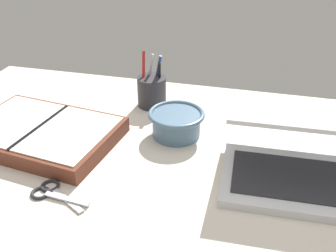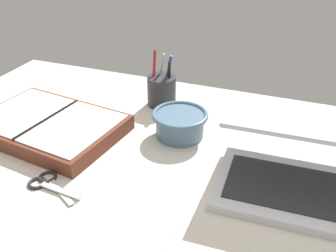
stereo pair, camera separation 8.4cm
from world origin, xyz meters
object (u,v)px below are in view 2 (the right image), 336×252
scissors (47,183)px  bowl (180,123)px  laptop (309,173)px  planner (49,126)px  pen_cup (162,90)px

scissors → bowl: bearing=72.5°
laptop → planner: size_ratio=0.94×
laptop → pen_cup: same height
laptop → pen_cup: size_ratio=2.32×
bowl → planner: bowl is taller
pen_cup → bowl: bearing=-53.6°
pen_cup → planner: (-20.70, -24.49, -2.49)cm
laptop → pen_cup: (-41.02, 25.05, -0.05)cm
pen_cup → scissors: 42.95cm
pen_cup → scissors: size_ratio=1.19×
laptop → bowl: bearing=158.4°
laptop → pen_cup: bearing=146.7°
planner → scissors: bearing=-48.4°
bowl → pen_cup: (-10.40, 14.09, 0.97)cm
bowl → scissors: size_ratio=1.07×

